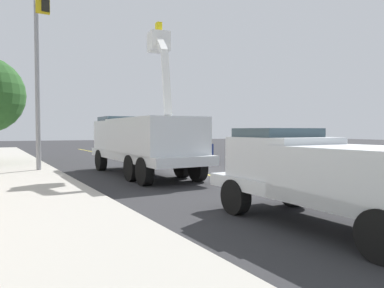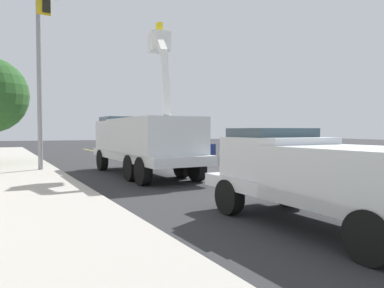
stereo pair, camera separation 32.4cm
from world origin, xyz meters
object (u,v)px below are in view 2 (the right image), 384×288
Objects in this scene: utility_bucket_truck at (143,139)px; passing_minivan at (185,145)px; traffic_cone_mid_front at (296,183)px; traffic_cone_trailing at (144,157)px; traffic_cone_mid_rear at (196,166)px; traffic_signal_mast at (45,30)px; service_pickup_truck at (320,174)px.

passing_minivan is at bearing -33.39° from utility_bucket_truck.
traffic_cone_mid_front is at bearing -157.90° from utility_bucket_truck.
traffic_cone_trailing is (4.53, -1.19, -1.18)m from utility_bucket_truck.
traffic_signal_mast is at bearing 74.63° from traffic_cone_mid_rear.
utility_bucket_truck is 1.69× the size of passing_minivan.
traffic_cone_trailing is at bearing -53.80° from traffic_signal_mast.
traffic_cone_trailing is at bearing 126.80° from passing_minivan.
service_pickup_truck is 7.33× the size of traffic_cone_mid_rear.
service_pickup_truck is 6.79× the size of traffic_cone_mid_front.
passing_minivan is 5.66× the size of traffic_cone_trailing.
traffic_signal_mast is at bearing 126.44° from passing_minivan.
service_pickup_truck reaches higher than passing_minivan.
passing_minivan is 4.46m from traffic_cone_trailing.
passing_minivan reaches higher than traffic_cone_mid_front.
utility_bucket_truck is 1.45× the size of service_pickup_truck.
traffic_cone_mid_rear is at bearing 162.76° from passing_minivan.
service_pickup_truck is 14.57m from traffic_cone_trailing.
passing_minivan is at bearing -11.67° from service_pickup_truck.
passing_minivan reaches higher than traffic_cone_trailing.
service_pickup_truck reaches higher than traffic_cone_trailing.
traffic_cone_mid_rear is at bearing -169.66° from traffic_cone_trailing.
utility_bucket_truck is 7.73m from traffic_cone_mid_front.
service_pickup_truck is (-10.02, -1.18, -0.49)m from utility_bucket_truck.
traffic_signal_mast reaches higher than traffic_cone_mid_front.
traffic_cone_mid_front is (2.94, -1.69, -0.70)m from service_pickup_truck.
service_pickup_truck is 6.59× the size of traffic_cone_trailing.
passing_minivan is 6.30× the size of traffic_cone_mid_rear.
traffic_signal_mast reaches higher than traffic_cone_trailing.
service_pickup_truck reaches higher than traffic_cone_mid_front.
utility_bucket_truck reaches higher than service_pickup_truck.
traffic_cone_mid_front is 11.73m from traffic_cone_trailing.
traffic_cone_mid_front is 0.10× the size of traffic_signal_mast.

